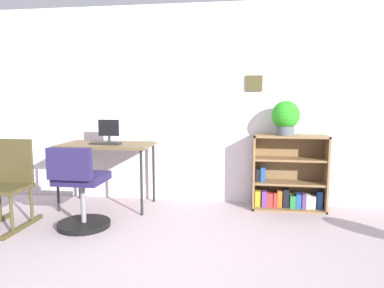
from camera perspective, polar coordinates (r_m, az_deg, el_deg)
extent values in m
plane|color=#A19095|center=(2.68, -8.89, -21.25)|extent=(6.24, 6.24, 0.00)
cube|color=silver|center=(4.46, -0.98, 6.25)|extent=(5.20, 0.10, 2.40)
cube|color=#3F391D|center=(4.34, 9.83, 9.52)|extent=(0.20, 0.02, 0.18)
cube|color=brown|center=(4.31, -13.40, -0.12)|extent=(1.06, 0.61, 0.03)
cylinder|color=black|center=(4.34, -20.60, -5.39)|extent=(0.03, 0.03, 0.73)
cylinder|color=black|center=(3.97, -8.04, -6.16)|extent=(0.03, 0.03, 0.73)
cylinder|color=black|center=(4.80, -17.55, -4.08)|extent=(0.03, 0.03, 0.73)
cylinder|color=black|center=(4.47, -6.13, -4.62)|extent=(0.03, 0.03, 0.73)
cylinder|color=#262628|center=(4.36, -13.00, 0.25)|extent=(0.19, 0.19, 0.01)
cylinder|color=#262628|center=(4.35, -13.01, 0.80)|extent=(0.03, 0.03, 0.07)
cube|color=black|center=(4.33, -13.11, 2.53)|extent=(0.25, 0.02, 0.19)
cube|color=black|center=(4.23, -13.61, 0.07)|extent=(0.36, 0.12, 0.02)
cylinder|color=black|center=(3.84, -16.81, -12.13)|extent=(0.52, 0.52, 0.05)
cylinder|color=slate|center=(3.77, -16.93, -8.84)|extent=(0.05, 0.05, 0.41)
cube|color=#201A41|center=(3.71, -17.07, -5.22)|extent=(0.44, 0.44, 0.08)
cube|color=#201A41|center=(3.45, -18.96, -3.02)|extent=(0.42, 0.07, 0.30)
cube|color=#3E361C|center=(4.00, -25.28, -11.77)|extent=(0.04, 0.64, 0.04)
cylinder|color=#3E361C|center=(3.82, -26.78, -9.76)|extent=(0.03, 0.03, 0.34)
cylinder|color=#3E361C|center=(4.07, -24.18, -8.58)|extent=(0.03, 0.03, 0.34)
cube|color=#3E361C|center=(4.00, -27.74, -6.28)|extent=(0.42, 0.40, 0.04)
cube|color=#3E361C|center=(4.09, -26.47, -2.41)|extent=(0.40, 0.04, 0.45)
cube|color=brown|center=(4.26, 9.77, -4.32)|extent=(0.02, 0.30, 0.86)
cube|color=brown|center=(4.35, 20.51, -4.42)|extent=(0.02, 0.30, 0.86)
cube|color=brown|center=(4.22, 15.39, 1.20)|extent=(0.83, 0.30, 0.02)
cube|color=brown|center=(4.39, 15.02, -9.77)|extent=(0.83, 0.30, 0.02)
cube|color=brown|center=(4.42, 14.99, -4.03)|extent=(0.83, 0.02, 0.86)
cube|color=brown|center=(4.31, 15.15, -5.97)|extent=(0.79, 0.28, 0.02)
cube|color=brown|center=(4.26, 15.27, -2.34)|extent=(0.79, 0.28, 0.02)
cube|color=#B79323|center=(4.32, 10.42, -8.48)|extent=(0.07, 0.09, 0.18)
cube|color=#593372|center=(4.32, 11.40, -8.46)|extent=(0.06, 0.13, 0.19)
cube|color=#B22D28|center=(4.33, 12.26, -8.63)|extent=(0.06, 0.10, 0.16)
cube|color=#B22D28|center=(4.34, 13.05, -8.59)|extent=(0.04, 0.09, 0.17)
cube|color=#99591E|center=(4.34, 13.73, -8.42)|extent=(0.06, 0.09, 0.20)
cube|color=black|center=(4.34, 14.67, -8.32)|extent=(0.07, 0.11, 0.21)
cube|color=#237238|center=(4.36, 15.67, -8.75)|extent=(0.06, 0.12, 0.14)
cube|color=#1E478C|center=(4.37, 16.52, -8.63)|extent=(0.06, 0.12, 0.16)
cube|color=#593372|center=(4.38, 17.29, -8.61)|extent=(0.04, 0.12, 0.17)
cube|color=beige|center=(4.38, 17.92, -8.64)|extent=(0.05, 0.12, 0.16)
cube|color=beige|center=(4.40, 18.68, -8.73)|extent=(0.05, 0.09, 0.15)
cube|color=#1E478C|center=(4.40, 19.56, -8.36)|extent=(0.06, 0.10, 0.20)
cube|color=black|center=(4.25, 10.44, -4.84)|extent=(0.06, 0.09, 0.15)
cube|color=#1E478C|center=(4.26, 11.20, -4.75)|extent=(0.05, 0.09, 0.16)
cylinder|color=#474C51|center=(4.19, 14.61, 2.06)|extent=(0.19, 0.19, 0.10)
sphere|color=#268C1C|center=(4.18, 14.68, 4.51)|extent=(0.32, 0.32, 0.32)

